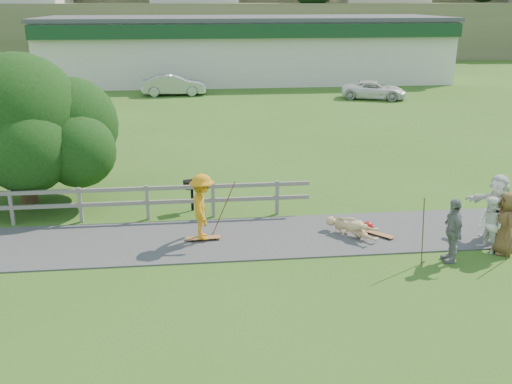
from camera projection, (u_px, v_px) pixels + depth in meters
ground at (219, 263)px, 14.66m from camera, size 260.00×260.00×0.00m
path at (216, 239)px, 16.06m from camera, size 34.00×3.00×0.04m
fence at (59, 200)px, 17.05m from camera, size 15.05×0.10×1.10m
strip_mall at (246, 48)px, 47.13m from camera, size 32.50×10.75×5.10m
skater_rider at (203, 210)px, 15.68m from camera, size 0.71×1.21×1.85m
skater_fallen at (351, 227)px, 16.16m from camera, size 1.51×1.36×0.60m
spectator_a at (490, 225)px, 15.07m from camera, size 0.74×0.86×1.54m
spectator_b at (453, 230)px, 14.52m from camera, size 0.50×1.03×1.70m
spectator_c at (506, 223)px, 14.97m from camera, size 0.68×0.91×1.70m
spectator_d at (497, 207)px, 15.82m from camera, size 1.37×1.81×1.90m
car_silver at (173, 85)px, 39.98m from camera, size 4.46×1.61×1.46m
car_white at (374, 90)px, 38.55m from camera, size 4.74×3.37×1.20m
tree at (24, 150)px, 18.45m from camera, size 6.44×6.44×3.62m
bbq at (192, 196)px, 18.15m from camera, size 0.55×0.47×1.00m
longboard_rider at (203, 239)px, 15.96m from camera, size 0.96×0.28×0.11m
longboard_fallen at (379, 236)px, 16.23m from camera, size 0.75×0.77×0.10m
helmet at (368, 226)px, 16.60m from camera, size 0.31×0.31×0.31m
pole_rider at (224, 206)px, 16.14m from camera, size 0.03×0.03×1.73m
pole_spec_left at (423, 232)px, 14.30m from camera, size 0.03×0.03×1.81m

